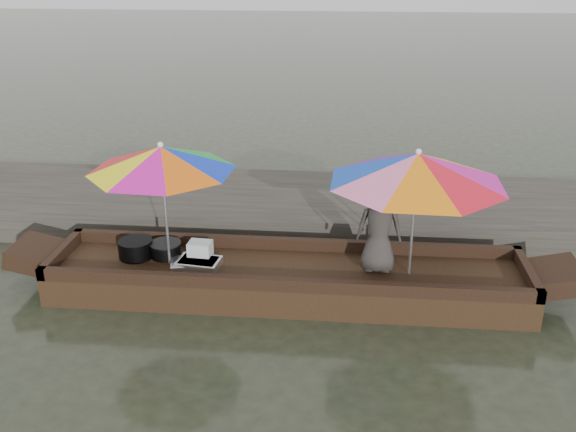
# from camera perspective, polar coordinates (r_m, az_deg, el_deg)

# --- Properties ---
(water) EXTENTS (80.00, 80.00, 0.00)m
(water) POSITION_cam_1_polar(r_m,az_deg,el_deg) (8.00, -0.07, -6.91)
(water) COLOR black
(water) RESTS_ON ground
(dock) EXTENTS (22.00, 2.20, 0.50)m
(dock) POSITION_cam_1_polar(r_m,az_deg,el_deg) (9.87, 1.15, 0.63)
(dock) COLOR #2D2B26
(dock) RESTS_ON ground
(boat_hull) EXTENTS (5.78, 1.20, 0.35)m
(boat_hull) POSITION_cam_1_polar(r_m,az_deg,el_deg) (7.91, -0.07, -5.80)
(boat_hull) COLOR black
(boat_hull) RESTS_ON water
(cooking_pot) EXTENTS (0.43, 0.43, 0.23)m
(cooking_pot) POSITION_cam_1_polar(r_m,az_deg,el_deg) (8.29, -13.38, -2.84)
(cooking_pot) COLOR black
(cooking_pot) RESTS_ON boat_hull
(tray_crayfish) EXTENTS (0.55, 0.42, 0.09)m
(tray_crayfish) POSITION_cam_1_polar(r_m,az_deg,el_deg) (7.93, -7.94, -4.17)
(tray_crayfish) COLOR silver
(tray_crayfish) RESTS_ON boat_hull
(tray_scallop) EXTENTS (0.58, 0.46, 0.06)m
(tray_scallop) POSITION_cam_1_polar(r_m,az_deg,el_deg) (7.98, -8.53, -4.14)
(tray_scallop) COLOR silver
(tray_scallop) RESTS_ON boat_hull
(charcoal_grill) EXTENTS (0.37, 0.37, 0.18)m
(charcoal_grill) POSITION_cam_1_polar(r_m,az_deg,el_deg) (8.24, -10.82, -2.99)
(charcoal_grill) COLOR black
(charcoal_grill) RESTS_ON boat_hull
(supply_bag) EXTENTS (0.30, 0.24, 0.26)m
(supply_bag) POSITION_cam_1_polar(r_m,az_deg,el_deg) (8.03, -7.80, -3.15)
(supply_bag) COLOR silver
(supply_bag) RESTS_ON boat_hull
(vendor) EXTENTS (0.56, 0.38, 1.11)m
(vendor) POSITION_cam_1_polar(r_m,az_deg,el_deg) (7.64, 8.12, -1.04)
(vendor) COLOR #35312E
(vendor) RESTS_ON boat_hull
(umbrella_bow) EXTENTS (2.21, 2.21, 1.55)m
(umbrella_bow) POSITION_cam_1_polar(r_m,az_deg,el_deg) (7.78, -10.87, 0.96)
(umbrella_bow) COLOR green
(umbrella_bow) RESTS_ON boat_hull
(umbrella_stern) EXTENTS (2.65, 2.65, 1.55)m
(umbrella_stern) POSITION_cam_1_polar(r_m,az_deg,el_deg) (7.52, 11.10, 0.18)
(umbrella_stern) COLOR yellow
(umbrella_stern) RESTS_ON boat_hull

